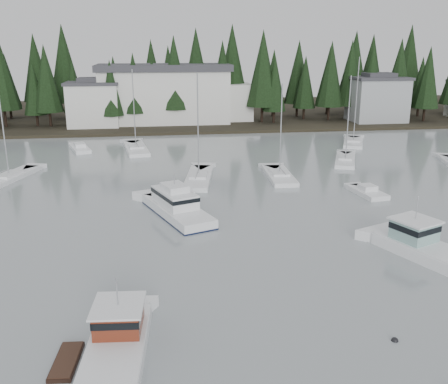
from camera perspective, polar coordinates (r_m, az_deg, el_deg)
The scene contains 17 objects.
far_shore_land at distance 113.37m, azimuth -4.31°, elevation 8.90°, with size 240.00×54.00×1.00m, color black.
conifer_treeline at distance 102.50m, azimuth -3.92°, elevation 8.09°, with size 200.00×22.00×20.00m, color black, non-canonical shape.
house_west at distance 95.41m, azimuth -14.68°, elevation 9.79°, with size 9.54×7.42×8.75m.
house_east_a at distance 102.98m, azimuth 17.11°, elevation 10.20°, with size 10.60×8.48×9.25m.
harbor_inn at distance 98.02m, azimuth -5.59°, elevation 11.07°, with size 29.50×11.50×10.90m.
lobster_boat_brown at distance 26.71m, azimuth -12.43°, elevation -17.05°, with size 4.83×8.78×4.24m.
cabin_cruiser_center at distance 45.90m, azimuth -5.45°, elevation -1.83°, with size 6.58×10.64×4.37m.
lobster_boat_teal at distance 39.75m, azimuth 22.26°, elevation -6.13°, with size 6.34×9.39×4.94m.
sailboat_2 at distance 57.70m, azimuth -2.90°, elevation 1.46°, with size 4.48×10.76×12.60m.
sailboat_3 at distance 75.10m, azimuth -10.02°, elevation 4.79°, with size 4.38×10.89×12.19m.
sailboat_4 at distance 81.25m, azimuth 14.54°, elevation 5.41°, with size 6.01×9.34×13.78m.
sailboat_6 at distance 58.90m, azimuth 6.34°, elevation 1.69°, with size 3.15×8.81×11.39m.
sailboat_9 at distance 62.85m, azimuth -23.31°, elevation 1.37°, with size 5.43×10.39×11.28m.
sailboat_10 at distance 68.44m, azimuth 13.68°, elevation 3.43°, with size 5.65×9.27×11.78m.
runabout_1 at distance 54.11m, azimuth 16.05°, elevation -0.13°, with size 2.93×5.30×1.42m.
runabout_3 at distance 76.97m, azimuth -16.13°, elevation 4.73°, with size 4.08×7.07×1.42m.
mooring_buoy_dark at distance 29.02m, azimuth 18.93°, elevation -15.78°, with size 0.39×0.39×0.39m, color black.
Camera 1 is at (-6.69, -15.16, 15.12)m, focal length 40.00 mm.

